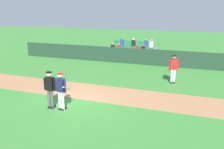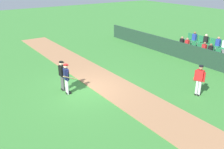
{
  "view_description": "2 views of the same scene",
  "coord_description": "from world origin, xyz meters",
  "px_view_note": "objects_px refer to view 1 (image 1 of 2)",
  "views": [
    {
      "loc": [
        5.6,
        -9.79,
        4.51
      ],
      "look_at": [
        1.45,
        1.56,
        1.17
      ],
      "focal_mm": 38.81,
      "sensor_mm": 36.0,
      "label": 1
    },
    {
      "loc": [
        11.88,
        -6.15,
        6.24
      ],
      "look_at": [
        1.19,
        1.22,
        1.08
      ],
      "focal_mm": 40.35,
      "sensor_mm": 36.0,
      "label": 2
    }
  ],
  "objects_px": {
    "batter_navy_jersey": "(61,90)",
    "runner_red_jersey": "(173,68)",
    "baseball": "(60,107)",
    "umpire_home_plate": "(50,88)"
  },
  "relations": [
    {
      "from": "batter_navy_jersey",
      "to": "baseball",
      "type": "xyz_separation_m",
      "value": [
        -0.22,
        0.23,
        -0.93
      ]
    },
    {
      "from": "baseball",
      "to": "batter_navy_jersey",
      "type": "bearing_deg",
      "value": -45.28
    },
    {
      "from": "batter_navy_jersey",
      "to": "runner_red_jersey",
      "type": "height_order",
      "value": "same"
    },
    {
      "from": "batter_navy_jersey",
      "to": "runner_red_jersey",
      "type": "distance_m",
      "value": 7.24
    },
    {
      "from": "runner_red_jersey",
      "to": "baseball",
      "type": "bearing_deg",
      "value": -128.63
    },
    {
      "from": "umpire_home_plate",
      "to": "batter_navy_jersey",
      "type": "bearing_deg",
      "value": -1.25
    },
    {
      "from": "runner_red_jersey",
      "to": "baseball",
      "type": "xyz_separation_m",
      "value": [
        -4.49,
        -5.62,
        -0.93
      ]
    },
    {
      "from": "batter_navy_jersey",
      "to": "umpire_home_plate",
      "type": "relative_size",
      "value": 1.0
    },
    {
      "from": "baseball",
      "to": "umpire_home_plate",
      "type": "bearing_deg",
      "value": -149.15
    },
    {
      "from": "runner_red_jersey",
      "to": "baseball",
      "type": "relative_size",
      "value": 23.78
    }
  ]
}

